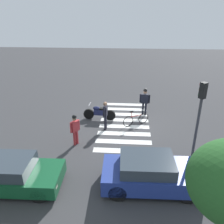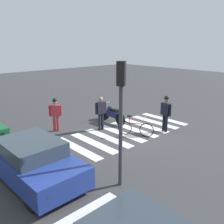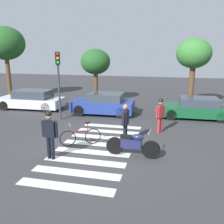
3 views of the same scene
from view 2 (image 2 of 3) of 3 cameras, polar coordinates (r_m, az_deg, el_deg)
The scene contains 9 objects.
ground_plane at distance 12.81m, azimuth 3.57°, elevation -4.44°, with size 60.00×60.00×0.00m, color #38383A.
police_motorcycle at distance 14.07m, azimuth 0.06°, elevation -0.53°, with size 2.11×0.62×1.06m.
leaning_bicycle at distance 12.10m, azimuth 5.43°, elevation -3.77°, with size 1.59×0.89×1.01m.
officer_on_foot at distance 12.74m, azimuth -2.59°, elevation 0.25°, with size 0.24×0.69×1.76m.
officer_by_motorcycle at distance 12.73m, azimuth 12.33°, elevation 0.29°, with size 0.69×0.28×1.88m.
pedestrian_bystander at distance 12.86m, azimuth -12.95°, elevation -0.09°, with size 0.43×0.56×1.73m.
crosswalk_stripes at distance 12.81m, azimuth 3.57°, elevation -4.43°, with size 3.10×6.75×0.01m.
car_blue_hatchback at distance 8.63m, azimuth -17.60°, elevation -10.81°, with size 3.94×1.94×1.36m.
traffic_light_pole at distance 7.25m, azimuth 2.11°, elevation 1.68°, with size 0.33×0.36×3.92m.
Camera 2 is at (-8.26, 8.74, 4.41)m, focal length 39.51 mm.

